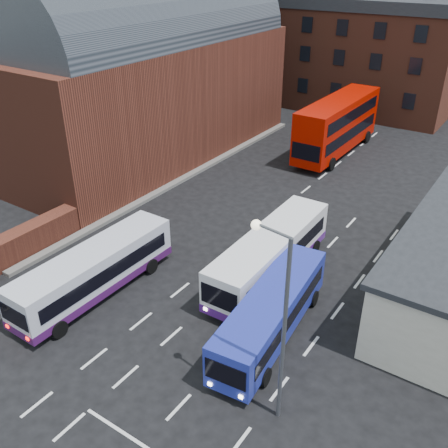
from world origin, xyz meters
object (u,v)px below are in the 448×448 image
Objects in this scene: street_lamp at (279,312)px; bus_white_outbound at (95,269)px; bus_white_inbound at (270,252)px; bus_blue at (272,311)px; bus_red_double at (337,125)px.

bus_white_outbound is at bearing 171.94° from street_lamp.
bus_white_outbound is 0.95× the size of bus_white_inbound.
bus_white_outbound is 9.87m from bus_blue.
street_lamp reaches higher than bus_blue.
bus_red_double is at bearing 108.29° from street_lamp.
bus_blue is at bearing 106.67° from bus_red_double.
bus_blue is at bearing 120.23° from street_lamp.
bus_white_outbound is 9.70m from bus_white_inbound.
street_lamp is at bearing 119.30° from bus_white_inbound.
bus_blue is at bearing 13.77° from bus_white_outbound.
bus_white_inbound is 1.10× the size of bus_blue.
street_lamp reaches higher than bus_white_inbound.
bus_red_double is (2.26, 27.50, 1.08)m from bus_white_outbound.
street_lamp is (9.65, -29.18, 2.46)m from bus_red_double.
bus_red_double reaches higher than bus_white_inbound.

